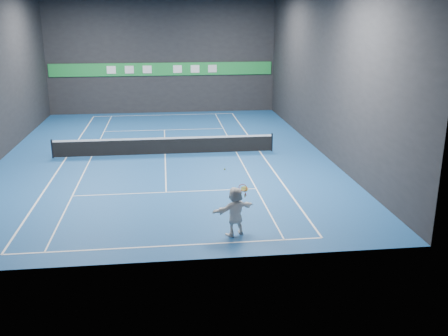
{
  "coord_description": "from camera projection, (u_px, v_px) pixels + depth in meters",
  "views": [
    {
      "loc": [
        0.07,
        -27.64,
        7.61
      ],
      "look_at": [
        2.44,
        -7.87,
        1.5
      ],
      "focal_mm": 40.0,
      "sensor_mm": 36.0,
      "label": 1
    }
  ],
  "objects": [
    {
      "name": "sideline_singles_left",
      "position": [
        92.0,
        157.0,
        27.99
      ],
      "size": [
        0.06,
        23.78,
        0.01
      ],
      "primitive_type": "cube",
      "color": "white",
      "rests_on": "ground"
    },
    {
      "name": "baseline_near",
      "position": [
        168.0,
        246.0,
        17.17
      ],
      "size": [
        10.98,
        0.08,
        0.01
      ],
      "primitive_type": "cube",
      "color": "white",
      "rests_on": "ground"
    },
    {
      "name": "tennis_racket",
      "position": [
        243.0,
        189.0,
        17.65
      ],
      "size": [
        0.44,
        0.33,
        0.54
      ],
      "color": "red",
      "rests_on": "player"
    },
    {
      "name": "wall_right",
      "position": [
        322.0,
        73.0,
        28.17
      ],
      "size": [
        0.1,
        26.0,
        9.0
      ],
      "primitive_type": "cube",
      "color": "black",
      "rests_on": "ground"
    },
    {
      "name": "sideline_doubles_right",
      "position": [
        260.0,
        151.0,
        29.09
      ],
      "size": [
        0.08,
        23.78,
        0.01
      ],
      "primitive_type": "cube",
      "color": "white",
      "rests_on": "ground"
    },
    {
      "name": "wall_back",
      "position": [
        162.0,
        56.0,
        39.48
      ],
      "size": [
        18.0,
        0.1,
        9.0
      ],
      "primitive_type": "cube",
      "color": "black",
      "rests_on": "ground"
    },
    {
      "name": "wall_front",
      "position": [
        163.0,
        125.0,
        14.8
      ],
      "size": [
        18.0,
        0.1,
        9.0
      ],
      "primitive_type": "cube",
      "color": "black",
      "rests_on": "ground"
    },
    {
      "name": "service_line_near",
      "position": [
        166.0,
        192.0,
        22.39
      ],
      "size": [
        8.23,
        0.06,
        0.01
      ],
      "primitive_type": "cube",
      "color": "white",
      "rests_on": "ground"
    },
    {
      "name": "sideline_doubles_left",
      "position": [
        66.0,
        158.0,
        27.83
      ],
      "size": [
        0.08,
        23.78,
        0.01
      ],
      "primitive_type": "cube",
      "color": "white",
      "rests_on": "ground"
    },
    {
      "name": "player",
      "position": [
        235.0,
        211.0,
        17.81
      ],
      "size": [
        1.75,
        1.19,
        1.82
      ],
      "primitive_type": "imported",
      "rotation": [
        0.0,
        0.0,
        3.57
      ],
      "color": "white",
      "rests_on": "ground"
    },
    {
      "name": "center_service_line",
      "position": [
        165.0,
        154.0,
        28.46
      ],
      "size": [
        0.06,
        12.8,
        0.01
      ],
      "primitive_type": "cube",
      "color": "white",
      "rests_on": "ground"
    },
    {
      "name": "tennis_ball",
      "position": [
        225.0,
        169.0,
        17.5
      ],
      "size": [
        0.06,
        0.06,
        0.06
      ],
      "primitive_type": "sphere",
      "color": "#C8D122",
      "rests_on": "player"
    },
    {
      "name": "service_line_far",
      "position": [
        164.0,
        130.0,
        34.53
      ],
      "size": [
        8.23,
        0.06,
        0.01
      ],
      "primitive_type": "cube",
      "color": "white",
      "rests_on": "ground"
    },
    {
      "name": "sideline_singles_right",
      "position": [
        236.0,
        152.0,
        28.93
      ],
      "size": [
        0.06,
        23.78,
        0.01
      ],
      "primitive_type": "cube",
      "color": "white",
      "rests_on": "ground"
    },
    {
      "name": "tennis_net",
      "position": [
        165.0,
        145.0,
        28.3
      ],
      "size": [
        12.5,
        0.1,
        1.07
      ],
      "color": "black",
      "rests_on": "ground"
    },
    {
      "name": "sponsor_banner",
      "position": [
        162.0,
        69.0,
        39.71
      ],
      "size": [
        17.64,
        0.11,
        1.0
      ],
      "color": "green",
      "rests_on": "wall_back"
    },
    {
      "name": "baseline_far",
      "position": [
        164.0,
        115.0,
        39.75
      ],
      "size": [
        10.98,
        0.08,
        0.01
      ],
      "primitive_type": "cube",
      "color": "white",
      "rests_on": "ground"
    },
    {
      "name": "ground",
      "position": [
        165.0,
        155.0,
        28.46
      ],
      "size": [
        26.0,
        26.0,
        0.0
      ],
      "primitive_type": "plane",
      "color": "navy",
      "rests_on": "ground"
    }
  ]
}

